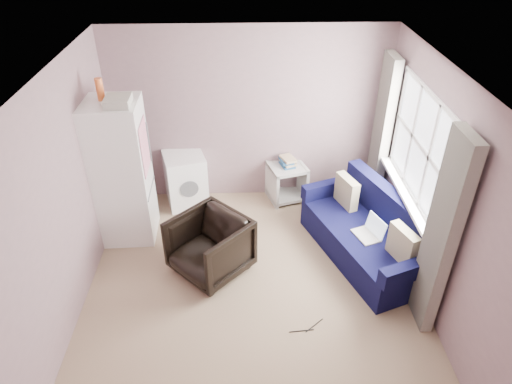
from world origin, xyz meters
TOP-DOWN VIEW (x-y plane):
  - room at (0.02, 0.01)m, footprint 3.84×4.24m
  - armchair at (-0.50, 0.42)m, footprint 1.08×1.08m
  - fridge at (-1.59, 1.18)m, footprint 0.67×0.66m
  - washing_machine at (-0.92, 1.89)m, footprint 0.68×0.68m
  - side_table at (0.54, 1.95)m, footprint 0.63×0.63m
  - sofa at (1.46, 0.65)m, footprint 1.45×2.05m
  - window_dressing at (1.78, 0.70)m, footprint 0.17×2.62m
  - floor_cables at (0.56, -0.52)m, footprint 0.38×0.18m

SIDE VIEW (x-z plane):
  - floor_cables at x=0.56m, z-range 0.00..0.01m
  - sofa at x=1.46m, z-range -0.11..0.72m
  - side_table at x=0.54m, z-range -0.02..0.67m
  - armchair at x=-0.50m, z-range 0.00..0.81m
  - washing_machine at x=-0.92m, z-range 0.02..0.79m
  - fridge at x=-1.59m, z-range -0.11..2.01m
  - window_dressing at x=1.78m, z-range 0.02..2.20m
  - room at x=0.02m, z-range -0.02..2.52m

